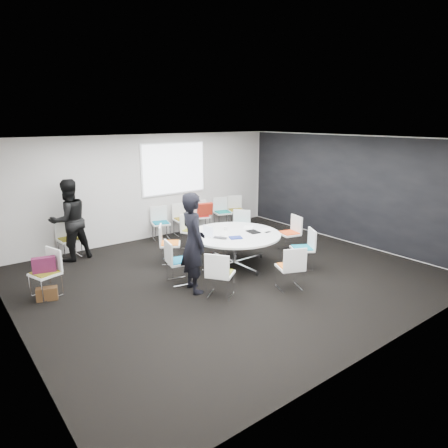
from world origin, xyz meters
TOP-DOWN VIEW (x-y plane):
  - room_shell at (0.09, 0.00)m, footprint 8.08×7.08m
  - conference_table at (0.50, 0.42)m, footprint 2.05×2.05m
  - projection_screen at (0.80, 3.46)m, footprint 1.90×0.03m
  - chair_ring_a at (2.20, 0.35)m, footprint 0.54×0.55m
  - chair_ring_b at (1.58, 1.52)m, footprint 0.63×0.63m
  - chair_ring_c at (0.41, 2.00)m, footprint 0.61×0.60m
  - chair_ring_d at (-0.58, 1.41)m, footprint 0.63×0.63m
  - chair_ring_e at (-1.02, 0.30)m, footprint 0.54×0.55m
  - chair_ring_f at (-0.75, -0.73)m, footprint 0.63×0.64m
  - chair_ring_g at (0.51, -1.28)m, footprint 0.60×0.59m
  - chair_ring_h at (1.55, -0.66)m, footprint 0.62×0.62m
  - chair_back_a at (0.15, 3.17)m, footprint 0.56×0.56m
  - chair_back_b at (0.85, 3.17)m, footprint 0.52×0.51m
  - chair_back_c at (1.47, 3.17)m, footprint 0.57×0.56m
  - chair_back_d at (2.26, 3.16)m, footprint 0.56×0.55m
  - chair_back_e at (2.76, 3.12)m, footprint 0.60×0.59m
  - chair_spare_left at (-3.28, 1.24)m, footprint 0.57×0.58m
  - chair_person_back at (-2.28, 3.15)m, footprint 0.49×0.48m
  - person_main at (-0.98, -0.20)m, footprint 0.58×0.77m
  - person_back at (-2.28, 2.99)m, footprint 1.03×0.87m
  - laptop at (0.07, 0.33)m, footprint 0.31×0.35m
  - laptop_lid at (-0.11, 0.56)m, footprint 0.06×0.30m
  - notebook_black at (0.91, 0.25)m, footprint 0.26×0.33m
  - tablet_folio at (0.30, 0.12)m, footprint 0.32×0.29m
  - papers_right at (1.09, 0.63)m, footprint 0.36×0.36m
  - papers_front at (1.30, 0.23)m, footprint 0.33×0.26m
  - cup at (0.51, 0.75)m, footprint 0.08×0.08m
  - phone at (1.16, 0.04)m, footprint 0.14×0.07m
  - maroon_bag at (-3.29, 1.24)m, footprint 0.42×0.23m
  - brown_bag at (-3.33, 1.07)m, footprint 0.39×0.27m
  - red_jacket at (1.47, 2.94)m, footprint 0.46×0.25m

SIDE VIEW (x-z plane):
  - brown_bag at x=-3.33m, z-range 0.00..0.24m
  - chair_ring_a at x=2.20m, z-range -0.16..0.72m
  - chair_ring_b at x=1.58m, z-range -0.16..0.72m
  - chair_ring_c at x=0.41m, z-range -0.16..0.72m
  - chair_ring_d at x=-0.58m, z-range -0.16..0.72m
  - chair_ring_e at x=-1.02m, z-range -0.16..0.72m
  - chair_ring_f at x=-0.75m, z-range -0.16..0.72m
  - chair_ring_g at x=0.51m, z-range -0.16..0.72m
  - chair_ring_h at x=1.55m, z-range -0.16..0.72m
  - chair_back_a at x=0.15m, z-range -0.16..0.72m
  - chair_back_b at x=0.85m, z-range -0.16..0.72m
  - chair_back_c at x=1.47m, z-range -0.16..0.72m
  - chair_back_d at x=2.26m, z-range -0.16..0.72m
  - chair_back_e at x=2.76m, z-range -0.16..0.72m
  - chair_spare_left at x=-3.28m, z-range -0.16..0.72m
  - chair_person_back at x=-2.28m, z-range -0.16..0.72m
  - conference_table at x=0.50m, z-range 0.15..0.88m
  - maroon_bag at x=-3.29m, z-range 0.48..0.76m
  - red_jacket at x=1.47m, z-range 0.52..0.88m
  - papers_right at x=1.09m, z-range 0.73..0.73m
  - papers_front at x=1.30m, z-range 0.73..0.73m
  - phone at x=1.16m, z-range 0.73..0.74m
  - notebook_black at x=0.91m, z-range 0.73..0.75m
  - laptop at x=0.07m, z-range 0.73..0.75m
  - tablet_folio at x=0.30m, z-range 0.73..0.76m
  - cup at x=0.51m, z-range 0.73..0.82m
  - laptop_lid at x=-0.11m, z-range 0.75..0.97m
  - person_back at x=-2.28m, z-range 0.00..1.89m
  - person_main at x=-0.98m, z-range 0.00..1.91m
  - room_shell at x=0.09m, z-range -0.04..2.84m
  - projection_screen at x=0.80m, z-range 1.17..2.53m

